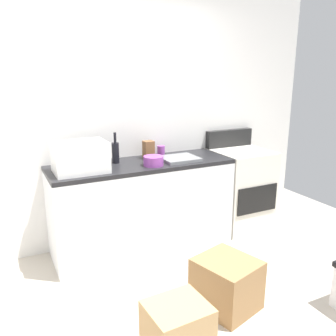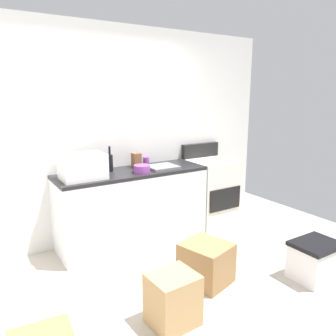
{
  "view_description": "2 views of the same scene",
  "coord_description": "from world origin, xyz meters",
  "px_view_note": "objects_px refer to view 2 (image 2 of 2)",
  "views": [
    {
      "loc": [
        -0.97,
        -1.95,
        1.77
      ],
      "look_at": [
        0.31,
        0.65,
        0.98
      ],
      "focal_mm": 38.28,
      "sensor_mm": 36.0,
      "label": 1
    },
    {
      "loc": [
        -1.38,
        -2.29,
        1.8
      ],
      "look_at": [
        0.47,
        0.65,
        1.02
      ],
      "focal_mm": 35.57,
      "sensor_mm": 36.0,
      "label": 2
    }
  ],
  "objects_px": {
    "storage_bin": "(315,260)",
    "wine_bottle": "(110,162)",
    "mixing_bowl": "(142,169)",
    "stove_oven": "(210,190)",
    "microwave": "(83,167)",
    "knife_block": "(136,160)",
    "cardboard_box_small": "(173,299)",
    "coffee_mug": "(146,161)",
    "cardboard_box_medium": "(206,263)"
  },
  "relations": [
    {
      "from": "wine_bottle",
      "to": "coffee_mug",
      "type": "relative_size",
      "value": 3.0
    },
    {
      "from": "mixing_bowl",
      "to": "cardboard_box_small",
      "type": "height_order",
      "value": "mixing_bowl"
    },
    {
      "from": "cardboard_box_small",
      "to": "wine_bottle",
      "type": "bearing_deg",
      "value": 83.72
    },
    {
      "from": "wine_bottle",
      "to": "mixing_bowl",
      "type": "bearing_deg",
      "value": -41.12
    },
    {
      "from": "stove_oven",
      "to": "wine_bottle",
      "type": "height_order",
      "value": "wine_bottle"
    },
    {
      "from": "mixing_bowl",
      "to": "cardboard_box_medium",
      "type": "xyz_separation_m",
      "value": [
        0.14,
        -1.04,
        -0.75
      ]
    },
    {
      "from": "coffee_mug",
      "to": "storage_bin",
      "type": "distance_m",
      "value": 2.24
    },
    {
      "from": "wine_bottle",
      "to": "knife_block",
      "type": "bearing_deg",
      "value": 5.9
    },
    {
      "from": "mixing_bowl",
      "to": "cardboard_box_medium",
      "type": "relative_size",
      "value": 0.44
    },
    {
      "from": "cardboard_box_medium",
      "to": "mixing_bowl",
      "type": "bearing_deg",
      "value": 97.44
    },
    {
      "from": "microwave",
      "to": "mixing_bowl",
      "type": "distance_m",
      "value": 0.68
    },
    {
      "from": "microwave",
      "to": "storage_bin",
      "type": "distance_m",
      "value": 2.55
    },
    {
      "from": "mixing_bowl",
      "to": "cardboard_box_small",
      "type": "bearing_deg",
      "value": -108.73
    },
    {
      "from": "coffee_mug",
      "to": "cardboard_box_medium",
      "type": "relative_size",
      "value": 0.23
    },
    {
      "from": "knife_block",
      "to": "cardboard_box_small",
      "type": "xyz_separation_m",
      "value": [
        -0.54,
        -1.67,
        -0.78
      ]
    },
    {
      "from": "mixing_bowl",
      "to": "knife_block",
      "type": "bearing_deg",
      "value": 75.52
    },
    {
      "from": "stove_oven",
      "to": "wine_bottle",
      "type": "distance_m",
      "value": 1.55
    },
    {
      "from": "cardboard_box_medium",
      "to": "knife_block",
      "type": "bearing_deg",
      "value": 92.64
    },
    {
      "from": "mixing_bowl",
      "to": "cardboard_box_medium",
      "type": "distance_m",
      "value": 1.29
    },
    {
      "from": "wine_bottle",
      "to": "coffee_mug",
      "type": "xyz_separation_m",
      "value": [
        0.54,
        0.12,
        -0.06
      ]
    },
    {
      "from": "mixing_bowl",
      "to": "cardboard_box_medium",
      "type": "bearing_deg",
      "value": -82.56
    },
    {
      "from": "storage_bin",
      "to": "stove_oven",
      "type": "bearing_deg",
      "value": 87.44
    },
    {
      "from": "cardboard_box_medium",
      "to": "microwave",
      "type": "bearing_deg",
      "value": 125.57
    },
    {
      "from": "coffee_mug",
      "to": "knife_block",
      "type": "relative_size",
      "value": 0.56
    },
    {
      "from": "stove_oven",
      "to": "knife_block",
      "type": "bearing_deg",
      "value": 172.86
    },
    {
      "from": "stove_oven",
      "to": "cardboard_box_small",
      "type": "relative_size",
      "value": 2.61
    },
    {
      "from": "knife_block",
      "to": "microwave",
      "type": "bearing_deg",
      "value": -164.46
    },
    {
      "from": "microwave",
      "to": "mixing_bowl",
      "type": "xyz_separation_m",
      "value": [
        0.67,
        -0.08,
        -0.09
      ]
    },
    {
      "from": "coffee_mug",
      "to": "mixing_bowl",
      "type": "distance_m",
      "value": 0.45
    },
    {
      "from": "coffee_mug",
      "to": "mixing_bowl",
      "type": "bearing_deg",
      "value": -124.48
    },
    {
      "from": "storage_bin",
      "to": "wine_bottle",
      "type": "bearing_deg",
      "value": 127.03
    },
    {
      "from": "cardboard_box_small",
      "to": "storage_bin",
      "type": "distance_m",
      "value": 1.56
    },
    {
      "from": "stove_oven",
      "to": "coffee_mug",
      "type": "distance_m",
      "value": 1.05
    },
    {
      "from": "knife_block",
      "to": "storage_bin",
      "type": "xyz_separation_m",
      "value": [
        1.01,
        -1.86,
        -0.8
      ]
    },
    {
      "from": "storage_bin",
      "to": "cardboard_box_medium",
      "type": "bearing_deg",
      "value": 151.09
    },
    {
      "from": "coffee_mug",
      "to": "cardboard_box_medium",
      "type": "distance_m",
      "value": 1.6
    },
    {
      "from": "wine_bottle",
      "to": "cardboard_box_medium",
      "type": "xyz_separation_m",
      "value": [
        0.43,
        -1.3,
        -0.81
      ]
    },
    {
      "from": "mixing_bowl",
      "to": "microwave",
      "type": "bearing_deg",
      "value": 172.93
    },
    {
      "from": "mixing_bowl",
      "to": "stove_oven",
      "type": "bearing_deg",
      "value": 7.57
    },
    {
      "from": "cardboard_box_small",
      "to": "storage_bin",
      "type": "bearing_deg",
      "value": -6.71
    },
    {
      "from": "microwave",
      "to": "knife_block",
      "type": "height_order",
      "value": "microwave"
    },
    {
      "from": "cardboard_box_medium",
      "to": "storage_bin",
      "type": "distance_m",
      "value": 1.08
    },
    {
      "from": "mixing_bowl",
      "to": "storage_bin",
      "type": "xyz_separation_m",
      "value": [
        1.08,
        -1.57,
        -0.75
      ]
    },
    {
      "from": "stove_oven",
      "to": "microwave",
      "type": "relative_size",
      "value": 2.39
    },
    {
      "from": "stove_oven",
      "to": "microwave",
      "type": "distance_m",
      "value": 1.92
    },
    {
      "from": "stove_oven",
      "to": "wine_bottle",
      "type": "xyz_separation_m",
      "value": [
        -1.45,
        0.1,
        0.54
      ]
    },
    {
      "from": "storage_bin",
      "to": "knife_block",
      "type": "bearing_deg",
      "value": 118.5
    },
    {
      "from": "mixing_bowl",
      "to": "wine_bottle",
      "type": "bearing_deg",
      "value": 138.88
    },
    {
      "from": "knife_block",
      "to": "cardboard_box_medium",
      "type": "relative_size",
      "value": 0.41
    },
    {
      "from": "coffee_mug",
      "to": "cardboard_box_medium",
      "type": "bearing_deg",
      "value": -94.72
    }
  ]
}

